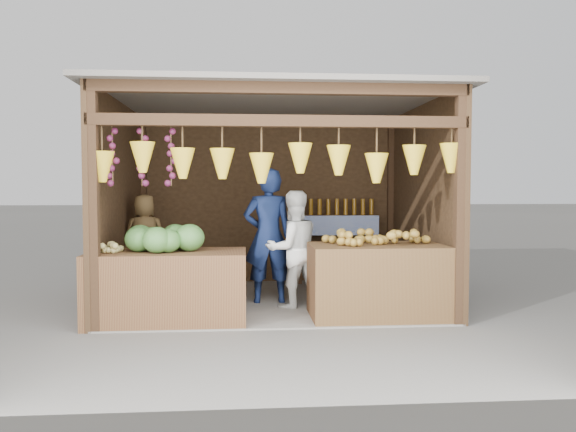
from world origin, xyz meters
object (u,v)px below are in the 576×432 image
object	(u,v)px
woman_standing	(293,249)
vendor_seated	(145,237)
counter_right	(377,281)
man_standing	(268,236)
counter_left	(168,287)

from	to	relation	value
woman_standing	vendor_seated	xyz separation A→B (m)	(-1.93, 0.60, 0.12)
counter_right	man_standing	world-z (taller)	man_standing
counter_right	counter_left	bearing A→B (deg)	-179.45
counter_left	man_standing	xyz separation A→B (m)	(1.15, 0.92, 0.48)
counter_left	woman_standing	size ratio (longest dim) A/B	1.18
counter_left	counter_right	xyz separation A→B (m)	(2.37, 0.02, 0.03)
counter_left	woman_standing	distance (m)	1.64
man_standing	vendor_seated	bearing A→B (deg)	-14.59
man_standing	counter_right	bearing A→B (deg)	140.88
man_standing	vendor_seated	world-z (taller)	man_standing
counter_left	vendor_seated	world-z (taller)	vendor_seated
man_standing	woman_standing	xyz separation A→B (m)	(0.30, -0.26, -0.14)
counter_left	woman_standing	bearing A→B (deg)	24.52
counter_left	man_standing	world-z (taller)	man_standing
counter_right	vendor_seated	xyz separation A→B (m)	(-2.84, 1.25, 0.43)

